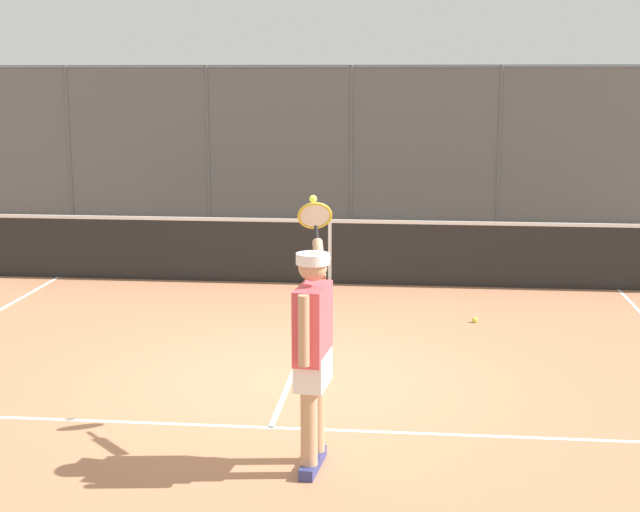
# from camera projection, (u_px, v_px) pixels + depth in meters

# --- Properties ---
(ground_plane) EXTENTS (60.00, 60.00, 0.00)m
(ground_plane) POSITION_uv_depth(u_px,v_px,m) (291.00, 379.00, 9.19)
(ground_plane) COLOR #B27551
(court_line_markings) EXTENTS (8.38, 10.37, 0.01)m
(court_line_markings) POSITION_uv_depth(u_px,v_px,m) (265.00, 440.00, 7.64)
(court_line_markings) COLOR white
(court_line_markings) RESTS_ON ground
(fence_backdrop) EXTENTS (19.91, 1.37, 3.23)m
(fence_backdrop) POSITION_uv_depth(u_px,v_px,m) (353.00, 156.00, 18.24)
(fence_backdrop) COLOR #565B60
(fence_backdrop) RESTS_ON ground
(tennis_net) EXTENTS (10.77, 0.09, 1.07)m
(tennis_net) POSITION_uv_depth(u_px,v_px,m) (330.00, 251.00, 13.38)
(tennis_net) COLOR #2D2D2D
(tennis_net) RESTS_ON ground
(tennis_player) EXTENTS (0.38, 1.44, 2.01)m
(tennis_player) POSITION_uv_depth(u_px,v_px,m) (313.00, 343.00, 6.93)
(tennis_player) COLOR navy
(tennis_player) RESTS_ON ground
(tennis_ball_near_baseline) EXTENTS (0.07, 0.07, 0.07)m
(tennis_ball_near_baseline) POSITION_uv_depth(u_px,v_px,m) (475.00, 320.00, 11.32)
(tennis_ball_near_baseline) COLOR #C1D138
(tennis_ball_near_baseline) RESTS_ON ground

